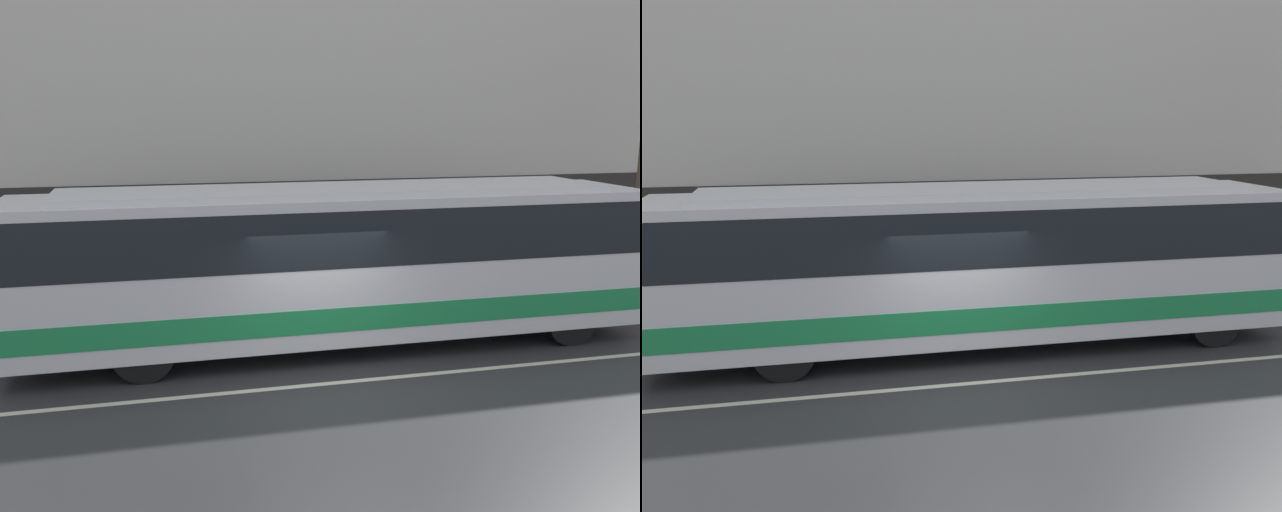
% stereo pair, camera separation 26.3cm
% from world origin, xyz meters
% --- Properties ---
extents(ground_plane, '(60.00, 60.00, 0.00)m').
position_xyz_m(ground_plane, '(0.00, 0.00, 0.00)').
color(ground_plane, '#2D2D30').
extents(sidewalk, '(60.00, 2.91, 0.17)m').
position_xyz_m(sidewalk, '(0.00, 5.46, 0.09)').
color(sidewalk, '#A09E99').
rests_on(sidewalk, ground_plane).
extents(building_facade, '(60.00, 0.35, 12.14)m').
position_xyz_m(building_facade, '(0.00, 7.05, 5.86)').
color(building_facade, silver).
rests_on(building_facade, ground_plane).
extents(lane_stripe, '(54.00, 0.14, 0.01)m').
position_xyz_m(lane_stripe, '(0.00, 0.00, 0.00)').
color(lane_stripe, beige).
rests_on(lane_stripe, ground_plane).
extents(transit_bus, '(12.30, 2.49, 3.17)m').
position_xyz_m(transit_bus, '(0.69, 1.95, 1.79)').
color(transit_bus, silver).
rests_on(transit_bus, ground_plane).
extents(pedestrian_waiting, '(0.36, 0.36, 1.75)m').
position_xyz_m(pedestrian_waiting, '(-3.18, 5.09, 0.99)').
color(pedestrian_waiting, navy).
rests_on(pedestrian_waiting, sidewalk).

